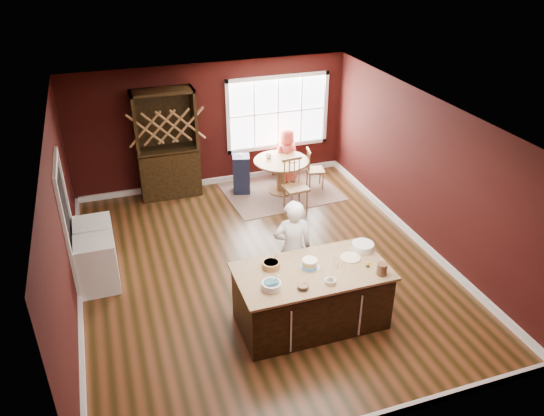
{
  "coord_description": "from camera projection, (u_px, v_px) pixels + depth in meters",
  "views": [
    {
      "loc": [
        -2.24,
        -7.17,
        5.25
      ],
      "look_at": [
        0.23,
        0.11,
        1.05
      ],
      "focal_mm": 35.0,
      "sensor_mm": 36.0,
      "label": 1
    }
  ],
  "objects": [
    {
      "name": "table_cup",
      "position": [
        269.0,
        156.0,
        11.33
      ],
      "size": [
        0.15,
        0.15,
        0.1
      ],
      "primitive_type": "imported",
      "rotation": [
        0.0,
        0.0,
        -0.23
      ],
      "color": "white",
      "rests_on": "dining_table"
    },
    {
      "name": "bowl_yellow",
      "position": [
        271.0,
        265.0,
        7.46
      ],
      "size": [
        0.26,
        0.26,
        0.1
      ],
      "primitive_type": "cylinder",
      "color": "olive",
      "rests_on": "kitchen_island"
    },
    {
      "name": "high_chair",
      "position": [
        241.0,
        173.0,
        11.39
      ],
      "size": [
        0.43,
        0.43,
        0.89
      ],
      "primitive_type": null,
      "rotation": [
        0.0,
        0.0,
        -0.24
      ],
      "color": "black",
      "rests_on": "ground"
    },
    {
      "name": "white_tub",
      "position": [
        363.0,
        247.0,
        7.87
      ],
      "size": [
        0.33,
        0.33,
        0.11
      ],
      "primitive_type": "cylinder",
      "color": "silver",
      "rests_on": "kitchen_island"
    },
    {
      "name": "doorway",
      "position": [
        69.0,
        227.0,
        8.28
      ],
      "size": [
        0.08,
        1.26,
        2.13
      ],
      "primitive_type": null,
      "color": "white",
      "rests_on": "room_shell"
    },
    {
      "name": "chair_east",
      "position": [
        315.0,
        168.0,
        11.58
      ],
      "size": [
        0.43,
        0.45,
        0.92
      ],
      "primitive_type": null,
      "rotation": [
        0.0,
        0.0,
        1.38
      ],
      "color": "brown",
      "rests_on": "ground"
    },
    {
      "name": "bowl_pink",
      "position": [
        303.0,
        287.0,
        7.04
      ],
      "size": [
        0.16,
        0.16,
        0.06
      ],
      "primitive_type": "cylinder",
      "color": "white",
      "rests_on": "kitchen_island"
    },
    {
      "name": "toy_figurine",
      "position": [
        368.0,
        264.0,
        7.48
      ],
      "size": [
        0.05,
        0.05,
        0.09
      ],
      "primitive_type": null,
      "color": "yellow",
      "rests_on": "kitchen_island"
    },
    {
      "name": "seated_woman",
      "position": [
        287.0,
        156.0,
        11.77
      ],
      "size": [
        0.7,
        0.56,
        1.25
      ],
      "primitive_type": "imported",
      "rotation": [
        0.0,
        0.0,
        3.44
      ],
      "color": "#EB4942",
      "rests_on": "ground"
    },
    {
      "name": "dining_table",
      "position": [
        281.0,
        169.0,
        11.35
      ],
      "size": [
        1.17,
        1.17,
        0.75
      ],
      "color": "olive",
      "rests_on": "ground"
    },
    {
      "name": "baker",
      "position": [
        292.0,
        248.0,
        8.1
      ],
      "size": [
        0.66,
        0.49,
        1.64
      ],
      "primitive_type": "imported",
      "rotation": [
        0.0,
        0.0,
        2.98
      ],
      "color": "white",
      "rests_on": "ground"
    },
    {
      "name": "kitchen_island",
      "position": [
        311.0,
        298.0,
        7.66
      ],
      "size": [
        2.17,
        1.14,
        0.92
      ],
      "color": "black",
      "rests_on": "ground"
    },
    {
      "name": "room_shell",
      "position": [
        261.0,
        197.0,
        8.46
      ],
      "size": [
        7.0,
        7.0,
        7.0
      ],
      "color": "#5C3119",
      "rests_on": "ground"
    },
    {
      "name": "chair_north",
      "position": [
        282.0,
        156.0,
        12.14
      ],
      "size": [
        0.54,
        0.53,
        0.93
      ],
      "primitive_type": null,
      "rotation": [
        0.0,
        0.0,
        3.75
      ],
      "color": "olive",
      "rests_on": "ground"
    },
    {
      "name": "table_plate",
      "position": [
        292.0,
        160.0,
        11.22
      ],
      "size": [
        0.21,
        0.21,
        0.02
      ],
      "primitive_type": "cylinder",
      "color": "beige",
      "rests_on": "dining_table"
    },
    {
      "name": "washer",
      "position": [
        97.0,
        265.0,
        8.39
      ],
      "size": [
        0.6,
        0.58,
        0.88
      ],
      "primitive_type": "cube",
      "color": "white",
      "rests_on": "ground"
    },
    {
      "name": "layer_cake",
      "position": [
        310.0,
        263.0,
        7.47
      ],
      "size": [
        0.31,
        0.31,
        0.12
      ],
      "primitive_type": null,
      "color": "white",
      "rests_on": "kitchen_island"
    },
    {
      "name": "rug",
      "position": [
        281.0,
        191.0,
        11.61
      ],
      "size": [
        2.5,
        2.0,
        0.01
      ],
      "primitive_type": "cube",
      "rotation": [
        0.0,
        0.0,
        0.07
      ],
      "color": "brown",
      "rests_on": "ground"
    },
    {
      "name": "window",
      "position": [
        278.0,
        112.0,
        11.69
      ],
      "size": [
        2.36,
        0.1,
        1.66
      ],
      "primitive_type": null,
      "color": "white",
      "rests_on": "room_shell"
    },
    {
      "name": "dryer",
      "position": [
        96.0,
        244.0,
        8.92
      ],
      "size": [
        0.6,
        0.58,
        0.88
      ],
      "primitive_type": "cube",
      "color": "white",
      "rests_on": "ground"
    },
    {
      "name": "chair_south",
      "position": [
        296.0,
        186.0,
        10.64
      ],
      "size": [
        0.49,
        0.47,
        1.09
      ],
      "primitive_type": null,
      "rotation": [
        0.0,
        0.0,
        0.09
      ],
      "color": "#9A5930",
      "rests_on": "ground"
    },
    {
      "name": "toddler",
      "position": [
        243.0,
        156.0,
        11.3
      ],
      "size": [
        0.18,
        0.14,
        0.26
      ],
      "primitive_type": null,
      "color": "#8CA5BF",
      "rests_on": "high_chair"
    },
    {
      "name": "dinner_plate",
      "position": [
        350.0,
        258.0,
        7.69
      ],
      "size": [
        0.3,
        0.3,
        0.02
      ],
      "primitive_type": "cylinder",
      "color": "#FFDEA7",
      "rests_on": "kitchen_island"
    },
    {
      "name": "stoneware_crock",
      "position": [
        382.0,
        269.0,
        7.31
      ],
      "size": [
        0.14,
        0.14,
        0.17
      ],
      "primitive_type": "cylinder",
      "color": "#47361C",
      "rests_on": "kitchen_island"
    },
    {
      "name": "hutch",
      "position": [
        167.0,
        145.0,
        10.94
      ],
      "size": [
        1.26,
        0.52,
        2.31
      ],
      "primitive_type": "cube",
      "color": "#3E2215",
      "rests_on": "ground"
    },
    {
      "name": "bowl_blue",
      "position": [
        271.0,
        286.0,
        7.04
      ],
      "size": [
        0.26,
        0.26,
        0.1
      ],
      "primitive_type": "cylinder",
      "color": "silver",
      "rests_on": "kitchen_island"
    },
    {
      "name": "bowl_olive",
      "position": [
        330.0,
        282.0,
        7.15
      ],
      "size": [
        0.16,
        0.16,
        0.06
      ],
      "primitive_type": "cylinder",
      "color": "beige",
      "rests_on": "kitchen_island"
    },
    {
      "name": "drinking_glass",
      "position": [
        336.0,
        263.0,
        7.46
      ],
      "size": [
        0.07,
        0.07,
        0.15
      ],
      "primitive_type": "cylinder",
      "color": "silver",
      "rests_on": "kitchen_island"
    }
  ]
}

